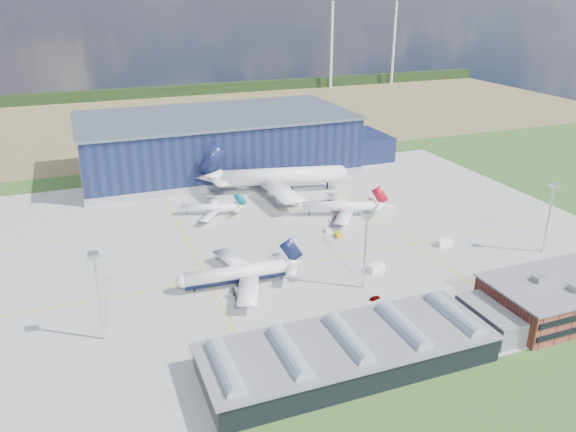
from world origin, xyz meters
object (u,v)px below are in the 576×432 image
(gse_van_a, at_px, (444,243))
(gse_cart_b, at_px, (285,201))
(ops_building, at_px, (572,294))
(gse_tug_a, at_px, (339,235))
(airliner_widebody, at_px, (281,168))
(hangar, at_px, (222,145))
(light_mast_east, at_px, (551,207))
(airliner_regional, at_px, (209,204))
(light_mast_west, at_px, (97,283))
(light_mast_center, at_px, (366,238))
(gse_cart_a, at_px, (328,230))
(gse_van_b, at_px, (387,209))
(gse_tug_b, at_px, (254,273))
(car_a, at_px, (375,298))
(gse_van_c, at_px, (376,268))
(car_b, at_px, (486,298))
(airliner_navy, at_px, (235,266))
(airliner_red, at_px, (339,201))

(gse_van_a, relative_size, gse_cart_b, 1.59)
(ops_building, distance_m, gse_cart_b, 109.64)
(ops_building, height_order, gse_tug_a, ops_building)
(airliner_widebody, bearing_deg, hangar, 121.82)
(light_mast_east, distance_m, airliner_regional, 116.37)
(airliner_widebody, bearing_deg, gse_van_a, -53.29)
(hangar, height_order, gse_cart_b, hangar)
(light_mast_west, bearing_deg, light_mast_center, 0.00)
(light_mast_east, height_order, airliner_regional, light_mast_east)
(gse_cart_a, height_order, gse_van_b, gse_van_b)
(hangar, bearing_deg, gse_tug_a, -79.95)
(gse_tug_b, bearing_deg, car_a, -5.55)
(light_mast_west, height_order, light_mast_center, same)
(light_mast_east, relative_size, gse_cart_a, 7.87)
(light_mast_west, distance_m, gse_cart_b, 103.72)
(gse_van_a, xyz_separation_m, gse_van_c, (-29.88, -7.76, 0.08))
(light_mast_center, distance_m, car_b, 36.29)
(hangar, height_order, car_a, hangar)
(light_mast_east, relative_size, gse_tug_a, 6.55)
(ops_building, relative_size, light_mast_center, 2.00)
(ops_building, bearing_deg, light_mast_center, 146.31)
(gse_tug_a, relative_size, gse_tug_b, 1.14)
(gse_cart_a, bearing_deg, light_mast_center, -91.58)
(gse_cart_a, distance_m, car_a, 46.98)
(gse_cart_a, bearing_deg, gse_cart_b, 105.66)
(gse_van_b, bearing_deg, gse_tug_a, 153.11)
(ops_building, bearing_deg, gse_tug_b, 145.79)
(hangar, relative_size, airliner_navy, 3.85)
(airliner_navy, bearing_deg, car_b, 155.58)
(gse_van_c, bearing_deg, hangar, -6.72)
(hangar, relative_size, ops_building, 3.15)
(car_b, bearing_deg, airliner_widebody, 26.99)
(light_mast_center, relative_size, airliner_navy, 0.61)
(light_mast_center, bearing_deg, car_a, -90.64)
(gse_van_a, bearing_deg, gse_van_b, 0.32)
(car_b, bearing_deg, gse_van_a, -1.99)
(ops_building, bearing_deg, gse_van_a, 98.45)
(light_mast_center, distance_m, gse_van_c, 18.17)
(gse_cart_a, relative_size, gse_van_b, 0.54)
(ops_building, height_order, gse_cart_a, ops_building)
(ops_building, distance_m, gse_cart_a, 79.04)
(airliner_red, height_order, airliner_widebody, airliner_widebody)
(airliner_widebody, xyz_separation_m, gse_cart_a, (0.58, -45.60, -9.73))
(gse_tug_b, bearing_deg, ops_building, 4.36)
(hangar, xyz_separation_m, light_mast_center, (7.19, -124.80, 3.82))
(gse_van_b, bearing_deg, gse_van_c, -178.96)
(ops_building, relative_size, light_mast_west, 2.00)
(airliner_regional, bearing_deg, airliner_widebody, -135.20)
(airliner_navy, bearing_deg, gse_cart_a, -144.71)
(airliner_red, distance_m, airliner_widebody, 34.99)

